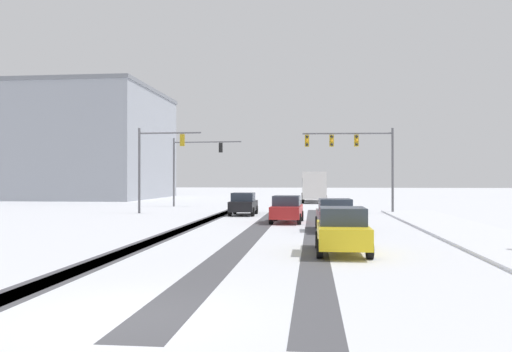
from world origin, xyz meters
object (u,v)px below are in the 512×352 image
Objects in this scene: car_black_lead at (243,204)px; office_building_far_left_block at (53,145)px; car_grey_third at (335,215)px; traffic_signal_near_right at (356,150)px; car_yellow_cab_fourth at (342,230)px; traffic_signal_far_left at (193,159)px; bus_oncoming at (313,184)px; car_red_second at (287,209)px; traffic_signal_near_left at (156,156)px.

office_building_far_left_block is at bearing 134.55° from car_black_lead.
car_grey_third is at bearing -48.89° from office_building_far_left_block.
traffic_signal_near_right is 22.46m from car_yellow_cab_fourth.
office_building_far_left_block is at bearing 140.52° from traffic_signal_far_left.
car_black_lead is at bearing -102.67° from bus_oncoming.
car_black_lead is 0.99× the size of car_red_second.
car_red_second is 28.80m from bus_oncoming.
traffic_signal_near_left is 1.57× the size of car_red_second.
car_black_lead is (6.34, -11.09, -3.65)m from traffic_signal_far_left.
car_grey_third is at bearing -60.62° from car_red_second.
traffic_signal_near_left is at bearing -119.31° from bus_oncoming.
car_black_lead is 0.14× the size of office_building_far_left_block.
car_black_lead is at bearing -9.83° from traffic_signal_near_left.
car_red_second is 0.38× the size of bus_oncoming.
traffic_signal_near_left is 0.59× the size of bus_oncoming.
car_yellow_cab_fourth is at bearing -95.89° from traffic_signal_near_right.
bus_oncoming is (11.39, 11.39, -2.47)m from traffic_signal_far_left.
car_grey_third and car_yellow_cab_fourth have the same top height.
car_red_second is at bearing -117.51° from traffic_signal_near_right.
car_black_lead is 0.37× the size of bus_oncoming.
car_yellow_cab_fourth is (-0.08, -7.99, 0.00)m from car_grey_third.
office_building_far_left_block is at bearing 126.19° from car_yellow_cab_fourth.
traffic_signal_near_right is 14.72m from car_grey_third.
traffic_signal_near_right reaches higher than car_yellow_cab_fourth.
car_yellow_cab_fourth is 0.14× the size of office_building_far_left_block.
traffic_signal_near_right is at bearing 6.91° from traffic_signal_near_left.
traffic_signal_near_right is at bearing -35.80° from office_building_far_left_block.
traffic_signal_near_right reaches higher than bus_oncoming.
traffic_signal_near_right is 0.24× the size of office_building_far_left_block.
traffic_signal_near_left is 0.22× the size of office_building_far_left_block.
traffic_signal_near_right is 1.69× the size of car_yellow_cab_fourth.
car_black_lead is at bearing 118.87° from car_red_second.
traffic_signal_near_left is 24.52m from bus_oncoming.
traffic_signal_near_left reaches higher than car_grey_third.
traffic_signal_far_left reaches higher than car_red_second.
car_red_second is 5.40m from car_grey_third.
bus_oncoming is (-0.96, 41.43, 1.18)m from car_yellow_cab_fourth.
car_black_lead is at bearing -60.26° from traffic_signal_far_left.
traffic_signal_far_left is 9.91m from traffic_signal_near_left.
car_yellow_cab_fourth is at bearing -57.34° from traffic_signal_near_left.
bus_oncoming is 0.38× the size of office_building_far_left_block.
car_black_lead is 23.07m from bus_oncoming.
car_grey_third is 56.15m from office_building_far_left_block.
car_black_lead and car_red_second have the same top height.
traffic_signal_near_left is 1.56× the size of car_grey_third.
car_grey_third is 0.38× the size of bus_oncoming.
traffic_signal_near_right is 1.67× the size of car_red_second.
office_building_far_left_block is at bearing 128.41° from traffic_signal_near_left.
car_red_second is at bearing -47.64° from office_building_far_left_block.
office_building_far_left_block reaches higher than traffic_signal_near_right.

